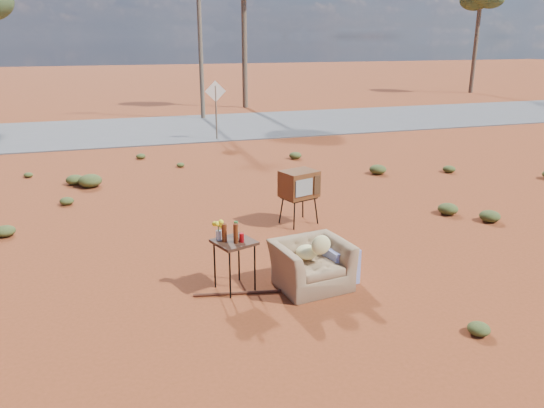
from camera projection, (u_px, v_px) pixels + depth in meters
name	position (u px, v px, depth m)	size (l,w,h in m)	color
ground	(279.00, 274.00, 8.71)	(140.00, 140.00, 0.00)	maroon
highway	(167.00, 129.00, 22.33)	(140.00, 7.00, 0.04)	#565659
armchair	(316.00, 258.00, 8.20)	(1.37, 0.98, 0.97)	#826547
tv_unit	(299.00, 185.00, 10.80)	(0.83, 0.74, 1.13)	black
side_table	(231.00, 239.00, 7.95)	(0.70, 0.70, 1.11)	#3A2115
rusty_bar	(250.00, 292.00, 8.02)	(0.05, 0.05, 1.70)	#4B1F14
road_sign	(216.00, 100.00, 19.59)	(0.78, 0.06, 2.19)	brown
eucalyptus_right	(480.00, 2.00, 35.07)	(3.20, 3.20, 7.10)	brown
utility_pole_center	(200.00, 27.00, 23.94)	(1.40, 0.20, 8.00)	brown
scrub_patch	(187.00, 196.00, 12.43)	(17.49, 8.07, 0.33)	#445224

